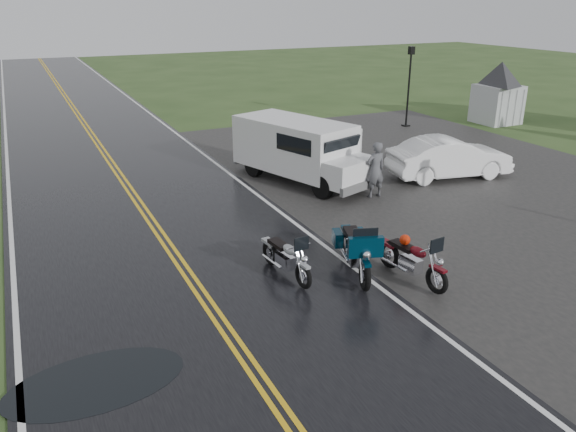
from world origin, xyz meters
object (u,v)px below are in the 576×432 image
(sedan_white, at_px, (449,158))
(motorcycle_teal, at_px, (365,263))
(lamp_post_far_right, at_px, (409,87))
(person_at_van, at_px, (375,171))
(visitor_center, at_px, (500,77))
(van_white, at_px, (323,167))
(motorcycle_silver, at_px, (303,266))
(motorcycle_red, at_px, (438,270))

(sedan_white, bearing_deg, motorcycle_teal, 138.79)
(sedan_white, xyz_separation_m, lamp_post_far_right, (4.09, 8.00, 1.29))
(sedan_white, bearing_deg, person_at_van, 110.40)
(person_at_van, bearing_deg, lamp_post_far_right, -131.85)
(lamp_post_far_right, bearing_deg, person_at_van, -132.05)
(visitor_center, xyz_separation_m, van_white, (-14.36, -6.76, -1.28))
(visitor_center, height_order, motorcycle_teal, visitor_center)
(motorcycle_silver, relative_size, person_at_van, 1.10)
(visitor_center, xyz_separation_m, sedan_white, (-9.00, -6.71, -1.65))
(motorcycle_silver, bearing_deg, lamp_post_far_right, 40.11)
(motorcycle_teal, bearing_deg, van_white, 88.59)
(visitor_center, relative_size, van_white, 2.79)
(motorcycle_silver, bearing_deg, person_at_van, 36.84)
(person_at_van, relative_size, lamp_post_far_right, 0.46)
(lamp_post_far_right, bearing_deg, motorcycle_red, -124.79)
(motorcycle_teal, height_order, person_at_van, person_at_van)
(van_white, relative_size, sedan_white, 1.26)
(visitor_center, bearing_deg, motorcycle_silver, -145.85)
(motorcycle_red, relative_size, motorcycle_silver, 1.05)
(visitor_center, xyz_separation_m, motorcycle_teal, (-16.61, -12.77, -1.66))
(motorcycle_red, bearing_deg, person_at_van, 61.77)
(motorcycle_teal, height_order, sedan_white, sedan_white)
(motorcycle_teal, bearing_deg, motorcycle_silver, 169.76)
(van_white, distance_m, person_at_van, 1.76)
(person_at_van, distance_m, lamp_post_far_right, 11.72)
(motorcycle_silver, bearing_deg, motorcycle_teal, -35.30)
(motorcycle_teal, xyz_separation_m, motorcycle_silver, (-1.21, 0.68, -0.13))
(visitor_center, relative_size, person_at_van, 8.53)
(motorcycle_silver, xyz_separation_m, lamp_post_far_right, (12.91, 13.37, 1.43))
(sedan_white, bearing_deg, motorcycle_silver, 131.65)
(motorcycle_silver, height_order, lamp_post_far_right, lamp_post_far_right)
(van_white, height_order, person_at_van, van_white)
(motorcycle_teal, height_order, van_white, van_white)
(motorcycle_red, height_order, person_at_van, person_at_van)
(van_white, bearing_deg, motorcycle_teal, -129.01)
(person_at_van, xyz_separation_m, lamp_post_far_right, (7.82, 8.66, 1.10))
(motorcycle_teal, relative_size, motorcycle_silver, 1.21)
(motorcycle_teal, bearing_deg, visitor_center, 56.71)
(sedan_white, bearing_deg, motorcycle_red, 148.06)
(motorcycle_red, relative_size, van_white, 0.38)
(motorcycle_red, bearing_deg, van_white, 76.46)
(motorcycle_red, bearing_deg, motorcycle_silver, 143.49)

